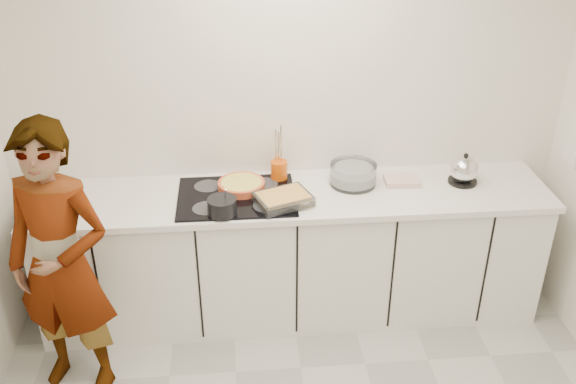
{
  "coord_description": "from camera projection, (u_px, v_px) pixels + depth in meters",
  "views": [
    {
      "loc": [
        -0.33,
        -2.2,
        2.85
      ],
      "look_at": [
        -0.05,
        1.05,
        1.05
      ],
      "focal_mm": 40.0,
      "sensor_mm": 36.0,
      "label": 1
    }
  ],
  "objects": [
    {
      "name": "tart_dish",
      "position": [
        241.0,
        185.0,
        4.01
      ],
      "size": [
        0.38,
        0.38,
        0.05
      ],
      "color": "#C84E2B",
      "rests_on": "hob"
    },
    {
      "name": "base_cabinets",
      "position": [
        293.0,
        257.0,
        4.22
      ],
      "size": [
        3.2,
        0.58,
        0.87
      ],
      "primitive_type": "cube",
      "color": "white",
      "rests_on": "floor"
    },
    {
      "name": "utensil_crock",
      "position": [
        279.0,
        171.0,
        4.12
      ],
      "size": [
        0.13,
        0.13,
        0.13
      ],
      "primitive_type": "cylinder",
      "rotation": [
        0.0,
        0.0,
        -0.2
      ],
      "color": "#D75007",
      "rests_on": "countertop"
    },
    {
      "name": "baking_dish",
      "position": [
        283.0,
        199.0,
        3.84
      ],
      "size": [
        0.38,
        0.33,
        0.06
      ],
      "color": "silver",
      "rests_on": "hob"
    },
    {
      "name": "tea_towel",
      "position": [
        402.0,
        181.0,
        4.11
      ],
      "size": [
        0.23,
        0.17,
        0.04
      ],
      "primitive_type": "cube",
      "rotation": [
        0.0,
        0.0,
        -0.05
      ],
      "color": "white",
      "rests_on": "countertop"
    },
    {
      "name": "cook",
      "position": [
        62.0,
        265.0,
        3.46
      ],
      "size": [
        0.7,
        0.56,
        1.66
      ],
      "primitive_type": "imported",
      "rotation": [
        0.0,
        0.0,
        -0.31
      ],
      "color": "white",
      "rests_on": "floor"
    },
    {
      "name": "mixing_bowl",
      "position": [
        353.0,
        175.0,
        4.08
      ],
      "size": [
        0.35,
        0.35,
        0.14
      ],
      "color": "silver",
      "rests_on": "countertop"
    },
    {
      "name": "saucepan",
      "position": [
        222.0,
        206.0,
        3.73
      ],
      "size": [
        0.17,
        0.17,
        0.16
      ],
      "color": "black",
      "rests_on": "hob"
    },
    {
      "name": "wall_back",
      "position": [
        288.0,
        116.0,
        4.08
      ],
      "size": [
        3.6,
        0.0,
        2.6
      ],
      "primitive_type": "cube",
      "color": "white",
      "rests_on": "ground"
    },
    {
      "name": "hob",
      "position": [
        237.0,
        197.0,
        3.95
      ],
      "size": [
        0.72,
        0.54,
        0.01
      ],
      "primitive_type": "cube",
      "color": "black",
      "rests_on": "countertop"
    },
    {
      "name": "countertop",
      "position": [
        293.0,
        196.0,
        4.0
      ],
      "size": [
        3.24,
        0.64,
        0.04
      ],
      "primitive_type": "cube",
      "color": "white",
      "rests_on": "base_cabinets"
    },
    {
      "name": "kettle",
      "position": [
        464.0,
        170.0,
        4.08
      ],
      "size": [
        0.19,
        0.19,
        0.21
      ],
      "color": "black",
      "rests_on": "countertop"
    }
  ]
}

